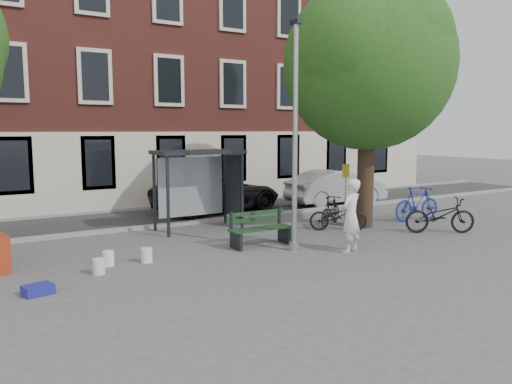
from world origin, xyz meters
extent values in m
plane|color=#4C4C4F|center=(0.00, 0.00, 0.00)|extent=(90.00, 90.00, 0.00)
cube|color=#28282B|center=(0.00, 7.00, 0.01)|extent=(40.00, 4.00, 0.01)
cube|color=gray|center=(0.00, 5.00, 0.06)|extent=(40.00, 0.25, 0.12)
cube|color=gray|center=(0.00, 9.00, 0.06)|extent=(40.00, 0.25, 0.12)
cube|color=brown|center=(0.00, 13.00, 7.00)|extent=(30.00, 8.00, 14.00)
cylinder|color=#9EA0A3|center=(0.00, 0.00, 3.00)|extent=(0.14, 0.14, 6.00)
cylinder|color=#9EA0A3|center=(0.00, 0.00, 0.12)|extent=(0.28, 0.28, 0.24)
cube|color=#1E2328|center=(0.00, 0.00, 6.05)|extent=(0.18, 0.35, 0.12)
cylinder|color=black|center=(4.00, 1.50, 1.70)|extent=(0.56, 0.56, 3.40)
sphere|color=#284F17|center=(4.00, 1.50, 5.40)|extent=(5.60, 5.60, 5.60)
sphere|color=#284F17|center=(4.90, 1.90, 5.90)|extent=(3.92, 3.92, 3.92)
sphere|color=#284F17|center=(3.20, 1.20, 5.70)|extent=(4.20, 4.20, 4.20)
sphere|color=#284F17|center=(4.20, 0.60, 6.00)|extent=(3.64, 3.64, 3.64)
cube|color=#1E2328|center=(-2.30, 3.40, 1.25)|extent=(0.08, 0.08, 2.50)
cube|color=#1E2328|center=(0.30, 3.40, 1.25)|extent=(0.08, 0.08, 2.50)
cube|color=#1E2328|center=(-2.30, 4.60, 1.25)|extent=(0.08, 0.08, 2.50)
cube|color=#1E2328|center=(0.30, 4.60, 1.25)|extent=(0.08, 0.08, 2.50)
cube|color=#1E2328|center=(-1.00, 4.00, 2.56)|extent=(2.85, 1.45, 0.12)
cube|color=#8C999E|center=(-1.00, 4.60, 1.38)|extent=(2.34, 0.04, 2.00)
cube|color=#1E2328|center=(0.30, 4.00, 1.38)|extent=(0.12, 1.14, 2.12)
cube|color=#D84C19|center=(0.37, 4.00, 1.38)|extent=(0.02, 0.90, 1.62)
imported|color=silver|center=(1.20, -0.92, 1.00)|extent=(0.85, 0.70, 1.99)
cube|color=#1E2328|center=(-1.30, 0.92, 0.24)|extent=(0.09, 0.59, 0.48)
cube|color=#1E2328|center=(0.30, 0.91, 0.24)|extent=(0.09, 0.59, 0.48)
cube|color=#18361A|center=(-0.50, 0.72, 0.50)|extent=(1.87, 0.14, 0.04)
cube|color=#18361A|center=(-0.50, 0.92, 0.50)|extent=(1.87, 0.14, 0.04)
cube|color=#18361A|center=(-0.50, 1.11, 0.50)|extent=(1.87, 0.14, 0.04)
cube|color=#18361A|center=(-0.50, 1.22, 0.72)|extent=(1.87, 0.06, 0.11)
cube|color=#18361A|center=(-0.50, 1.22, 0.91)|extent=(1.87, 0.06, 0.11)
imported|color=black|center=(2.83, 1.48, 0.49)|extent=(1.94, 1.53, 0.98)
imported|color=navy|center=(6.50, 1.42, 0.62)|extent=(2.09, 0.71, 1.24)
imported|color=black|center=(5.34, -0.50, 0.57)|extent=(2.26, 1.80, 1.15)
imported|color=black|center=(3.24, 2.37, 0.50)|extent=(1.69, 1.24, 1.01)
imported|color=black|center=(1.26, 7.11, 0.75)|extent=(5.60, 3.05, 1.49)
imported|color=#9FA2A7|center=(6.58, 6.00, 0.76)|extent=(4.66, 1.79, 1.52)
cube|color=navy|center=(-6.54, -0.35, 0.10)|extent=(0.63, 0.52, 0.20)
cylinder|color=white|center=(-4.76, 1.07, 0.18)|extent=(0.29, 0.29, 0.36)
cylinder|color=white|center=(-3.86, 0.89, 0.18)|extent=(0.28, 0.28, 0.36)
cylinder|color=silver|center=(-5.14, 0.46, 0.18)|extent=(0.37, 0.37, 0.36)
cylinder|color=#9EA0A3|center=(3.89, 2.36, 1.01)|extent=(0.04, 0.04, 2.03)
cube|color=yellow|center=(3.89, 2.36, 1.86)|extent=(0.36, 0.11, 0.47)
camera|label=1|loc=(-7.80, -10.87, 3.27)|focal=35.00mm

